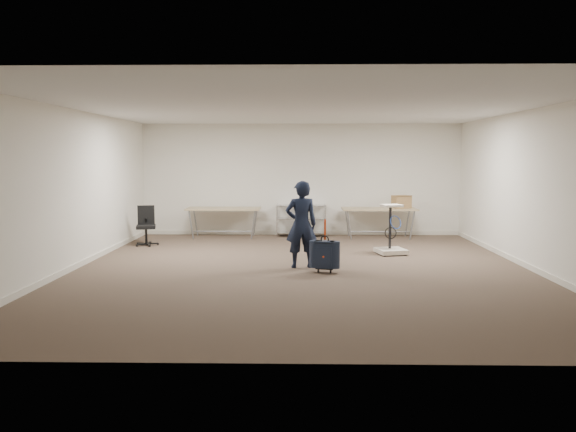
{
  "coord_description": "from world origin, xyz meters",
  "views": [
    {
      "loc": [
        -0.05,
        -9.68,
        1.97
      ],
      "look_at": [
        -0.25,
        0.3,
        0.92
      ],
      "focal_mm": 35.0,
      "sensor_mm": 36.0,
      "label": 1
    }
  ],
  "objects": [
    {
      "name": "suitcase",
      "position": [
        0.39,
        -0.24,
        0.31
      ],
      "size": [
        0.37,
        0.27,
        0.92
      ],
      "color": "black",
      "rests_on": "ground"
    },
    {
      "name": "cardboard_box",
      "position": [
        2.45,
        4.02,
        0.88
      ],
      "size": [
        0.48,
        0.41,
        0.31
      ],
      "primitive_type": "cube",
      "rotation": [
        0.0,
        0.0,
        0.29
      ],
      "color": "olive",
      "rests_on": "folding_table_right"
    },
    {
      "name": "office_chair",
      "position": [
        -3.48,
        2.7,
        0.27
      ],
      "size": [
        0.53,
        0.53,
        0.88
      ],
      "color": "black",
      "rests_on": "ground"
    },
    {
      "name": "equipment_cart",
      "position": [
        1.82,
        1.64,
        0.27
      ],
      "size": [
        0.67,
        0.67,
        1.02
      ],
      "color": "beige",
      "rests_on": "ground"
    },
    {
      "name": "room_shell",
      "position": [
        0.0,
        1.38,
        0.05
      ],
      "size": [
        8.0,
        9.0,
        9.0
      ],
      "color": "silver",
      "rests_on": "ground"
    },
    {
      "name": "wire_shelf",
      "position": [
        0.0,
        4.2,
        0.44
      ],
      "size": [
        1.22,
        0.47,
        0.8
      ],
      "color": "silver",
      "rests_on": "ground"
    },
    {
      "name": "ground",
      "position": [
        0.0,
        0.0,
        0.0
      ],
      "size": [
        9.0,
        9.0,
        0.0
      ],
      "primitive_type": "plane",
      "color": "#433228",
      "rests_on": "ground"
    },
    {
      "name": "person",
      "position": [
        -0.01,
        0.2,
        0.78
      ],
      "size": [
        0.62,
        0.46,
        1.55
      ],
      "primitive_type": "imported",
      "rotation": [
        0.0,
        0.0,
        3.31
      ],
      "color": "black",
      "rests_on": "ground"
    },
    {
      "name": "folding_table_right",
      "position": [
        1.9,
        3.95,
        0.68
      ],
      "size": [
        1.8,
        0.75,
        0.73
      ],
      "color": "tan",
      "rests_on": "ground"
    },
    {
      "name": "folding_table_left",
      "position": [
        -1.9,
        3.95,
        0.68
      ],
      "size": [
        1.8,
        0.75,
        0.73
      ],
      "color": "tan",
      "rests_on": "ground"
    }
  ]
}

